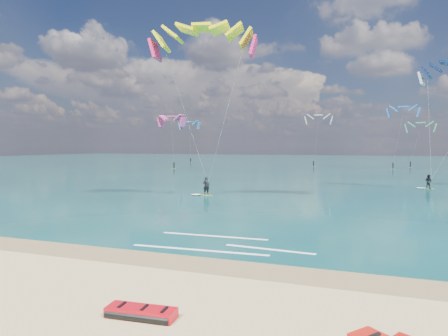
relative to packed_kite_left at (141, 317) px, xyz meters
The scene contains 8 objects.
ground 42.68m from the packed_kite_left, 91.47° to the left, with size 320.00×320.00×0.00m, color tan.
wet_sand_strip 5.78m from the packed_kite_left, 100.94° to the left, with size 320.00×2.40×0.01m, color olive.
sea 106.68m from the packed_kite_left, 90.59° to the left, with size 320.00×200.00×0.04m, color #0B3A3D.
packed_kite_left is the anchor object (origin of this frame).
kitesurfer_main 27.96m from the packed_kite_left, 108.01° to the left, with size 10.31×7.69×17.57m.
kitesurfer_far 44.74m from the packed_kite_left, 70.17° to the left, with size 9.50×5.61×16.16m.
shoreline_foam 9.11m from the packed_kite_left, 94.19° to the left, with size 9.19×3.65×0.01m.
distant_kites 82.74m from the packed_kite_left, 91.60° to the left, with size 86.32×31.85×13.28m.
Camera 1 is at (7.44, -13.01, 5.23)m, focal length 32.00 mm.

